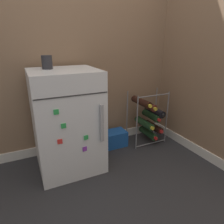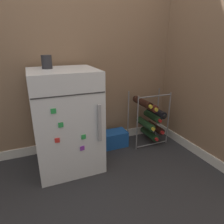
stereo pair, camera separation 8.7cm
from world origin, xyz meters
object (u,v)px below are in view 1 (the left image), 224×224
Objects in this scene: wine_rack at (149,117)px; mini_fridge at (67,121)px; fridge_top_cup at (47,62)px; soda_box at (113,139)px.

mini_fridge is at bearing -174.41° from wine_rack.
fridge_top_cup is (-1.01, -0.01, 0.63)m from wine_rack.
fridge_top_cup is at bearing -172.65° from soda_box.
fridge_top_cup reaches higher than mini_fridge.
mini_fridge is 3.16× the size of soda_box.
soda_box is at bearing 7.35° from fridge_top_cup.
soda_box is 1.04m from fridge_top_cup.
mini_fridge is 0.50m from fridge_top_cup.
soda_box is at bearing 16.85° from mini_fridge.
soda_box is (-0.40, 0.06, -0.21)m from wine_rack.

